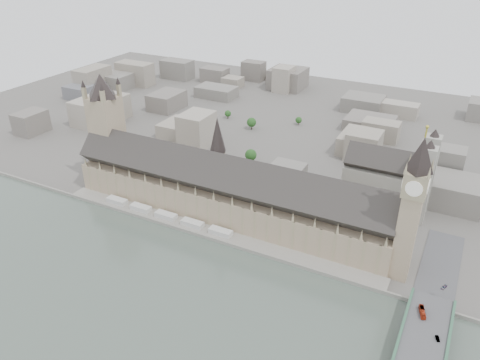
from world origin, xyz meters
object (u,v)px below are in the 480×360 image
at_px(palace_of_westminster, 226,192).
at_px(elizabeth_tower, 413,201).
at_px(car_silver, 438,338).
at_px(car_approach, 444,287).
at_px(victoria_tower, 107,124).
at_px(red_bus_north, 422,312).
at_px(westminster_abbey, 389,180).

relative_size(palace_of_westminster, elizabeth_tower, 2.47).
relative_size(car_silver, car_approach, 0.84).
xyz_separation_m(palace_of_westminster, elizabeth_tower, (138.00, -11.70, 35.38)).
bearing_deg(car_approach, victoria_tower, -164.93).
height_order(red_bus_north, car_silver, red_bus_north).
bearing_deg(red_bus_north, palace_of_westminster, 144.32).
distance_m(victoria_tower, westminster_abbey, 244.79).
bearing_deg(elizabeth_tower, car_silver, -62.26).
distance_m(westminster_abbey, car_silver, 156.42).
height_order(palace_of_westminster, elizabeth_tower, elizabeth_tower).
bearing_deg(westminster_abbey, elizabeth_tower, -72.71).
height_order(red_bus_north, car_approach, red_bus_north).
bearing_deg(car_silver, westminster_abbey, 90.49).
relative_size(red_bus_north, car_silver, 2.48).
relative_size(victoria_tower, car_approach, 19.46).
bearing_deg(victoria_tower, westminster_abbey, 16.50).
xyz_separation_m(victoria_tower, car_approach, (288.52, -30.67, -44.21)).
bearing_deg(palace_of_westminster, elizabeth_tower, -4.85).
relative_size(victoria_tower, westminster_abbey, 1.47).
relative_size(westminster_abbey, red_bus_north, 6.34).
height_order(palace_of_westminster, red_bus_north, palace_of_westminster).
distance_m(victoria_tower, car_approach, 293.50).
bearing_deg(victoria_tower, palace_of_westminster, -2.96).
relative_size(palace_of_westminster, red_bus_north, 24.71).
bearing_deg(elizabeth_tower, red_bus_north, -64.36).
height_order(victoria_tower, westminster_abbey, victoria_tower).
bearing_deg(red_bus_north, car_approach, 56.76).
height_order(westminster_abbey, car_approach, westminster_abbey).
distance_m(palace_of_westminster, red_bus_north, 167.20).
bearing_deg(elizabeth_tower, car_approach, -23.95).
bearing_deg(westminster_abbey, palace_of_westminster, -145.83).
relative_size(victoria_tower, car_silver, 23.16).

